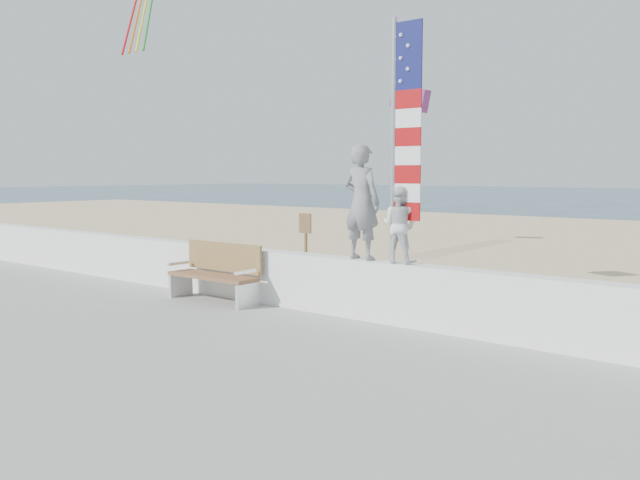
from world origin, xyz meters
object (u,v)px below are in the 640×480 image
Objects in this scene: child at (400,225)px; bench at (217,272)px; flag at (401,130)px; adult at (362,202)px.

bench is at bearing 2.58° from child.
child is 1.36m from flag.
adult reaches higher than child.
adult is 0.50× the size of flag.
bench is 0.51× the size of flag.
flag is (3.43, 0.45, 2.30)m from bench.
adult is 1.25m from flag.
child is (0.68, 0.00, -0.31)m from adult.
child is 3.58m from bench.
adult is at bearing 9.39° from bench.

